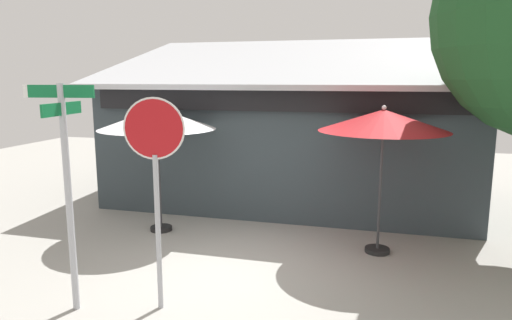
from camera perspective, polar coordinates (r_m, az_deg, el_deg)
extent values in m
cube|color=#9E9B93|center=(7.83, -2.39, -13.50)|extent=(28.00, 28.00, 0.10)
cube|color=#333D42|center=(11.92, 4.53, 2.41)|extent=(8.53, 4.65, 2.99)
cube|color=#B7BABF|center=(11.67, 4.54, 12.28)|extent=(9.03, 5.23, 1.36)
cube|color=black|center=(9.50, 1.97, 7.40)|extent=(7.93, 0.16, 0.44)
cylinder|color=#A8AAB2|center=(6.48, -22.24, -4.71)|extent=(0.09, 0.09, 3.03)
cube|color=#116B38|center=(6.28, -23.10, 7.86)|extent=(0.88, 0.14, 0.16)
cube|color=#116B38|center=(6.29, -22.96, 5.87)|extent=(0.14, 0.88, 0.16)
cube|color=white|center=(6.54, -26.68, 7.66)|extent=(0.06, 0.04, 0.16)
cylinder|color=#A8AAB2|center=(6.29, -12.07, -8.92)|extent=(0.07, 0.07, 2.12)
cylinder|color=white|center=(5.99, -12.57, 3.83)|extent=(0.79, 0.17, 0.80)
cylinder|color=red|center=(5.99, -12.57, 3.83)|extent=(0.74, 0.18, 0.75)
cylinder|color=black|center=(9.74, -11.70, -8.32)|extent=(0.44, 0.44, 0.08)
cylinder|color=#333335|center=(9.47, -11.93, -2.38)|extent=(0.05, 0.05, 2.15)
cone|color=white|center=(9.28, -12.20, 5.05)|extent=(2.32, 2.32, 0.41)
sphere|color=silver|center=(9.27, -12.26, 6.51)|extent=(0.08, 0.08, 0.08)
cylinder|color=black|center=(8.68, 14.83, -10.77)|extent=(0.44, 0.44, 0.08)
cylinder|color=#333335|center=(8.36, 15.16, -3.82)|extent=(0.05, 0.05, 2.24)
cone|color=#B21E23|center=(8.16, 15.57, 4.78)|extent=(2.23, 2.23, 0.37)
sphere|color=silver|center=(8.14, 15.64, 6.29)|extent=(0.08, 0.08, 0.08)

